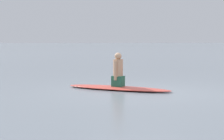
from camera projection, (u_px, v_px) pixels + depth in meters
The scene contains 3 objects.
ground_plane at pixel (139, 93), 10.19m from camera, with size 400.00×400.00×0.00m, color gray.
surfboard at pixel (118, 88), 10.79m from camera, with size 3.01×0.75×0.09m, color #D84C3F.
person_paddler at pixel (118, 71), 10.75m from camera, with size 0.38×0.37×0.90m.
Camera 1 is at (-2.79, -9.76, 1.31)m, focal length 64.85 mm.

